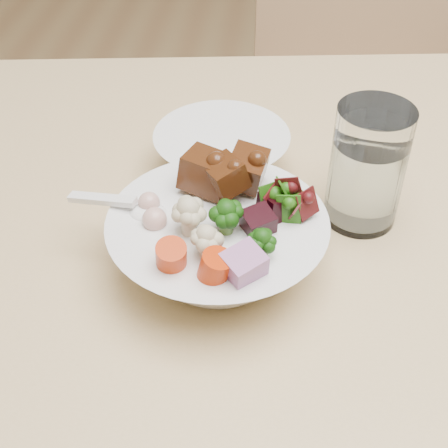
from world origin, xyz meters
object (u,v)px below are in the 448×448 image
(water_glass, at_px, (367,171))
(food_bowl, at_px, (219,240))
(chair_far, at_px, (356,91))
(side_bowl, at_px, (222,154))
(dining_table, at_px, (425,291))

(water_glass, bearing_deg, food_bowl, -147.49)
(chair_far, bearing_deg, water_glass, -100.85)
(chair_far, relative_size, water_glass, 6.94)
(chair_far, distance_m, side_bowl, 0.68)
(water_glass, height_order, side_bowl, water_glass)
(dining_table, distance_m, water_glass, 0.16)
(food_bowl, bearing_deg, water_glass, 32.51)
(dining_table, xyz_separation_m, food_bowl, (-0.23, -0.06, 0.11))
(dining_table, xyz_separation_m, side_bowl, (-0.24, 0.10, 0.10))
(side_bowl, bearing_deg, dining_table, -23.50)
(dining_table, height_order, water_glass, water_glass)
(dining_table, bearing_deg, food_bowl, -172.95)
(chair_far, bearing_deg, dining_table, -93.83)
(water_glass, xyz_separation_m, side_bowl, (-0.16, 0.07, -0.03))
(food_bowl, xyz_separation_m, water_glass, (0.14, 0.09, 0.03))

